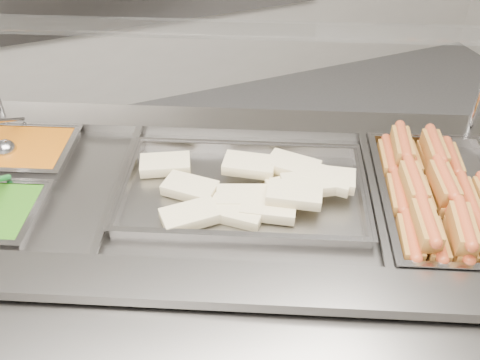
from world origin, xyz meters
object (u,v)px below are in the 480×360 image
object	(u,v)px
steam_counter	(225,287)
pan_hotdogs	(441,205)
pan_wraps	(243,193)
ladle	(6,148)
sneeze_guard	(227,33)

from	to	relation	value
steam_counter	pan_hotdogs	distance (m)	0.81
pan_wraps	ladle	world-z (taller)	ladle
steam_counter	ladle	bearing A→B (deg)	144.86
pan_hotdogs	pan_wraps	xyz separation A→B (m)	(-0.56, 0.25, 0.02)
pan_hotdogs	ladle	size ratio (longest dim) A/B	3.49
pan_hotdogs	pan_wraps	bearing A→B (deg)	155.66
steam_counter	pan_wraps	xyz separation A→B (m)	(0.06, -0.03, 0.46)
sneeze_guard	ladle	size ratio (longest dim) A/B	8.83
pan_hotdogs	ladle	bearing A→B (deg)	149.96
sneeze_guard	pan_hotdogs	world-z (taller)	sneeze_guard
steam_counter	ladle	world-z (taller)	ladle
pan_wraps	ladle	bearing A→B (deg)	145.71
steam_counter	ladle	xyz separation A→B (m)	(-0.62, 0.43, 0.50)
sneeze_guard	ladle	world-z (taller)	sneeze_guard
pan_hotdogs	ladle	xyz separation A→B (m)	(-1.23, 0.71, 0.05)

